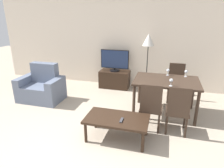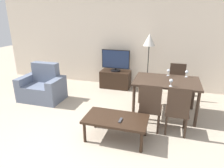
{
  "view_description": "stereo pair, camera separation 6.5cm",
  "coord_description": "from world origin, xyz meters",
  "px_view_note": "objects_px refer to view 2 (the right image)",
  "views": [
    {
      "loc": [
        1.3,
        -2.0,
        2.05
      ],
      "look_at": [
        0.24,
        1.78,
        0.65
      ],
      "focal_mm": 32.0,
      "sensor_mm": 36.0,
      "label": 1
    },
    {
      "loc": [
        1.36,
        -1.98,
        2.05
      ],
      "look_at": [
        0.24,
        1.78,
        0.65
      ],
      "focal_mm": 32.0,
      "sensor_mm": 36.0,
      "label": 2
    }
  ],
  "objects_px": {
    "wine_glass_left": "(171,81)",
    "wine_glass_center": "(168,71)",
    "tv": "(116,60)",
    "floor_lamp": "(149,43)",
    "dining_chair_far": "(177,82)",
    "dining_chair_near": "(150,106)",
    "dining_table": "(166,84)",
    "coffee_table": "(116,120)",
    "remote_primary": "(120,120)",
    "armchair": "(43,88)",
    "tv_stand": "(116,79)",
    "dining_chair_near_right": "(177,109)",
    "wine_glass_right": "(187,72)"
  },
  "relations": [
    {
      "from": "floor_lamp",
      "to": "wine_glass_left",
      "type": "distance_m",
      "value": 1.69
    },
    {
      "from": "tv",
      "to": "wine_glass_center",
      "type": "relative_size",
      "value": 5.46
    },
    {
      "from": "dining_chair_near_right",
      "to": "dining_table",
      "type": "bearing_deg",
      "value": 106.78
    },
    {
      "from": "armchair",
      "to": "wine_glass_right",
      "type": "height_order",
      "value": "wine_glass_right"
    },
    {
      "from": "tv_stand",
      "to": "dining_chair_near",
      "type": "bearing_deg",
      "value": -59.16
    },
    {
      "from": "wine_glass_left",
      "to": "dining_chair_far",
      "type": "bearing_deg",
      "value": 82.59
    },
    {
      "from": "wine_glass_right",
      "to": "tv",
      "type": "bearing_deg",
      "value": 153.61
    },
    {
      "from": "tv",
      "to": "wine_glass_left",
      "type": "height_order",
      "value": "tv"
    },
    {
      "from": "dining_chair_far",
      "to": "dining_chair_near_right",
      "type": "relative_size",
      "value": 1.0
    },
    {
      "from": "wine_glass_center",
      "to": "wine_glass_right",
      "type": "height_order",
      "value": "same"
    },
    {
      "from": "wine_glass_left",
      "to": "wine_glass_right",
      "type": "bearing_deg",
      "value": 66.13
    },
    {
      "from": "dining_table",
      "to": "wine_glass_left",
      "type": "bearing_deg",
      "value": -76.38
    },
    {
      "from": "floor_lamp",
      "to": "wine_glass_center",
      "type": "xyz_separation_m",
      "value": [
        0.54,
        -0.81,
        -0.48
      ]
    },
    {
      "from": "tv",
      "to": "remote_primary",
      "type": "relative_size",
      "value": 5.31
    },
    {
      "from": "coffee_table",
      "to": "remote_primary",
      "type": "bearing_deg",
      "value": -37.15
    },
    {
      "from": "armchair",
      "to": "tv",
      "type": "height_order",
      "value": "tv"
    },
    {
      "from": "wine_glass_left",
      "to": "wine_glass_center",
      "type": "distance_m",
      "value": 0.7
    },
    {
      "from": "wine_glass_right",
      "to": "armchair",
      "type": "bearing_deg",
      "value": -172.63
    },
    {
      "from": "dining_table",
      "to": "floor_lamp",
      "type": "distance_m",
      "value": 1.43
    },
    {
      "from": "armchair",
      "to": "wine_glass_center",
      "type": "relative_size",
      "value": 7.08
    },
    {
      "from": "wine_glass_center",
      "to": "remote_primary",
      "type": "bearing_deg",
      "value": -112.71
    },
    {
      "from": "tv",
      "to": "dining_chair_near_right",
      "type": "bearing_deg",
      "value": -50.46
    },
    {
      "from": "tv",
      "to": "dining_chair_near",
      "type": "distance_m",
      "value": 2.37
    },
    {
      "from": "coffee_table",
      "to": "wine_glass_center",
      "type": "distance_m",
      "value": 1.78
    },
    {
      "from": "coffee_table",
      "to": "dining_chair_near_right",
      "type": "xyz_separation_m",
      "value": [
        0.98,
        0.42,
        0.14
      ]
    },
    {
      "from": "dining_chair_far",
      "to": "dining_chair_near",
      "type": "bearing_deg",
      "value": -106.78
    },
    {
      "from": "dining_chair_near_right",
      "to": "wine_glass_right",
      "type": "relative_size",
      "value": 6.29
    },
    {
      "from": "remote_primary",
      "to": "wine_glass_center",
      "type": "relative_size",
      "value": 1.03
    },
    {
      "from": "wine_glass_right",
      "to": "wine_glass_left",
      "type": "bearing_deg",
      "value": -113.87
    },
    {
      "from": "floor_lamp",
      "to": "wine_glass_center",
      "type": "distance_m",
      "value": 1.08
    },
    {
      "from": "coffee_table",
      "to": "remote_primary",
      "type": "distance_m",
      "value": 0.13
    },
    {
      "from": "tv",
      "to": "dining_table",
      "type": "bearing_deg",
      "value": -41.17
    },
    {
      "from": "dining_chair_near",
      "to": "wine_glass_right",
      "type": "height_order",
      "value": "dining_chair_near"
    },
    {
      "from": "dining_table",
      "to": "dining_chair_near",
      "type": "xyz_separation_m",
      "value": [
        -0.23,
        -0.76,
        -0.17
      ]
    },
    {
      "from": "tv",
      "to": "floor_lamp",
      "type": "distance_m",
      "value": 1.06
    },
    {
      "from": "dining_chair_near",
      "to": "dining_table",
      "type": "bearing_deg",
      "value": 73.22
    },
    {
      "from": "tv",
      "to": "floor_lamp",
      "type": "relative_size",
      "value": 0.51
    },
    {
      "from": "dining_table",
      "to": "wine_glass_right",
      "type": "bearing_deg",
      "value": 41.38
    },
    {
      "from": "armchair",
      "to": "coffee_table",
      "type": "bearing_deg",
      "value": -26.63
    },
    {
      "from": "dining_chair_far",
      "to": "floor_lamp",
      "type": "relative_size",
      "value": 0.58
    },
    {
      "from": "armchair",
      "to": "wine_glass_center",
      "type": "height_order",
      "value": "wine_glass_center"
    },
    {
      "from": "tv_stand",
      "to": "wine_glass_left",
      "type": "distance_m",
      "value": 2.29
    },
    {
      "from": "dining_chair_far",
      "to": "remote_primary",
      "type": "xyz_separation_m",
      "value": [
        -0.88,
        -2.02,
        -0.09
      ]
    },
    {
      "from": "tv_stand",
      "to": "dining_table",
      "type": "bearing_deg",
      "value": -41.22
    },
    {
      "from": "dining_chair_far",
      "to": "floor_lamp",
      "type": "bearing_deg",
      "value": 152.56
    },
    {
      "from": "dining_table",
      "to": "dining_chair_near",
      "type": "bearing_deg",
      "value": -106.78
    },
    {
      "from": "wine_glass_right",
      "to": "dining_table",
      "type": "bearing_deg",
      "value": -138.62
    },
    {
      "from": "armchair",
      "to": "wine_glass_right",
      "type": "distance_m",
      "value": 3.41
    },
    {
      "from": "coffee_table",
      "to": "dining_chair_far",
      "type": "distance_m",
      "value": 2.18
    },
    {
      "from": "tv",
      "to": "dining_chair_near_right",
      "type": "xyz_separation_m",
      "value": [
        1.66,
        -2.01,
        -0.3
      ]
    }
  ]
}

